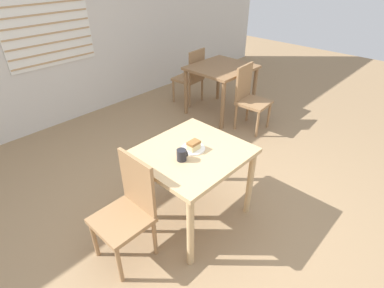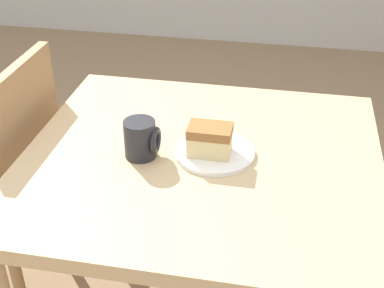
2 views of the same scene
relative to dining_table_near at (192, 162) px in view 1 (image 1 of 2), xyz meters
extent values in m
plane|color=#997A56|center=(-0.07, -0.21, -0.64)|extent=(14.00, 14.00, 0.00)
cube|color=beige|center=(-0.07, 2.82, 0.76)|extent=(10.00, 0.06, 2.80)
cube|color=white|center=(0.15, 2.78, 0.85)|extent=(1.22, 0.01, 1.22)
cube|color=tan|center=(0.15, 2.77, 0.30)|extent=(1.19, 0.01, 0.02)
cube|color=tan|center=(0.15, 2.77, 0.42)|extent=(1.19, 0.01, 0.02)
cube|color=tan|center=(0.15, 2.77, 0.54)|extent=(1.19, 0.01, 0.02)
cube|color=tan|center=(0.15, 2.77, 0.67)|extent=(1.19, 0.01, 0.02)
cube|color=tan|center=(0.15, 2.77, 0.79)|extent=(1.19, 0.01, 0.02)
cube|color=tan|center=(0.15, 2.77, 0.91)|extent=(1.19, 0.01, 0.02)
cube|color=tan|center=(0.15, 2.77, 1.03)|extent=(1.19, 0.01, 0.02)
cube|color=tan|center=(0.00, 0.00, 0.09)|extent=(0.92, 0.85, 0.04)
cylinder|color=tan|center=(-0.41, -0.37, -0.29)|extent=(0.06, 0.06, 0.72)
cylinder|color=tan|center=(0.41, -0.37, -0.29)|extent=(0.06, 0.06, 0.72)
cylinder|color=tan|center=(-0.41, 0.37, -0.29)|extent=(0.06, 0.06, 0.72)
cylinder|color=tan|center=(0.41, 0.37, -0.29)|extent=(0.06, 0.06, 0.72)
cube|color=olive|center=(1.99, 1.25, 0.10)|extent=(0.91, 0.84, 0.04)
cylinder|color=olive|center=(1.58, 0.88, -0.28)|extent=(0.06, 0.06, 0.73)
cylinder|color=olive|center=(2.40, 0.88, -0.28)|extent=(0.06, 0.06, 0.73)
cylinder|color=olive|center=(1.58, 1.62, -0.28)|extent=(0.06, 0.06, 0.73)
cylinder|color=olive|center=(2.40, 1.62, -0.28)|extent=(0.06, 0.06, 0.73)
cube|color=#9E754C|center=(-0.73, 0.08, -0.23)|extent=(0.41, 0.41, 0.04)
cylinder|color=#9E754C|center=(-0.91, 0.26, -0.45)|extent=(0.04, 0.04, 0.39)
cylinder|color=#9E754C|center=(-0.91, -0.09, -0.45)|extent=(0.04, 0.04, 0.39)
cylinder|color=#9E754C|center=(-0.55, 0.26, -0.45)|extent=(0.04, 0.04, 0.39)
cylinder|color=#9E754C|center=(-0.55, -0.09, -0.45)|extent=(0.04, 0.04, 0.39)
cube|color=#9E754C|center=(-0.54, 0.08, 0.03)|extent=(0.03, 0.39, 0.49)
cube|color=#9E754C|center=(1.90, 0.57, -0.23)|extent=(0.45, 0.45, 0.04)
cylinder|color=#9E754C|center=(1.73, 0.37, -0.45)|extent=(0.04, 0.04, 0.39)
cylinder|color=#9E754C|center=(2.09, 0.40, -0.45)|extent=(0.04, 0.04, 0.39)
cylinder|color=#9E754C|center=(1.71, 0.73, -0.45)|extent=(0.04, 0.04, 0.39)
cylinder|color=#9E754C|center=(2.06, 0.76, -0.45)|extent=(0.04, 0.04, 0.39)
cube|color=#9E754C|center=(1.88, 0.76, 0.03)|extent=(0.40, 0.06, 0.49)
cube|color=#9E754C|center=(1.95, 1.94, -0.23)|extent=(0.45, 0.45, 0.04)
cylinder|color=#9E754C|center=(2.11, 2.13, -0.45)|extent=(0.04, 0.04, 0.39)
cylinder|color=#9E754C|center=(1.76, 2.10, -0.45)|extent=(0.04, 0.04, 0.39)
cylinder|color=#9E754C|center=(2.15, 1.78, -0.45)|extent=(0.04, 0.04, 0.39)
cylinder|color=#9E754C|center=(1.80, 1.75, -0.45)|extent=(0.04, 0.04, 0.39)
cube|color=#9E754C|center=(1.97, 1.75, 0.03)|extent=(0.40, 0.07, 0.49)
cylinder|color=white|center=(0.03, 0.01, 0.12)|extent=(0.21, 0.21, 0.01)
cube|color=#E5CC89|center=(0.02, 0.00, 0.15)|extent=(0.11, 0.07, 0.05)
cube|color=#936033|center=(0.02, 0.00, 0.19)|extent=(0.11, 0.07, 0.02)
cylinder|color=#232328|center=(-0.15, -0.03, 0.16)|extent=(0.08, 0.08, 0.10)
torus|color=#232328|center=(-0.11, -0.03, 0.16)|extent=(0.01, 0.07, 0.07)
camera|label=1|loc=(-1.57, -1.48, 1.56)|focal=28.00mm
camera|label=2|loc=(0.20, -1.14, 0.87)|focal=50.00mm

